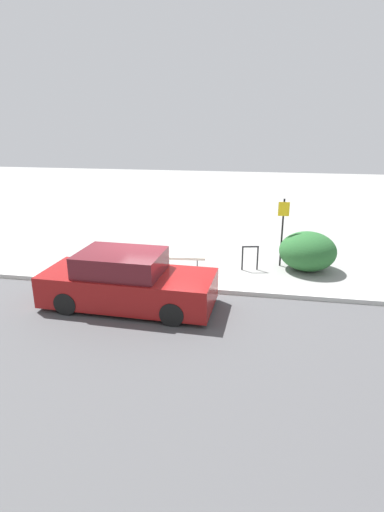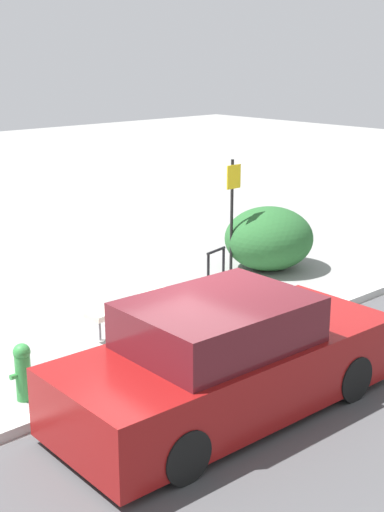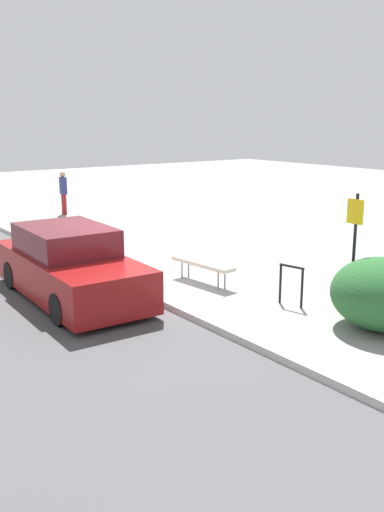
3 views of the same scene
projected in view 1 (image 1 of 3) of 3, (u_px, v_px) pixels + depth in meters
The scene contains 9 objects.
ground_plane at pixel (155, 288), 11.77m from camera, with size 60.00×60.00×0.00m, color gray.
road_strip at pixel (78, 402), 6.96m from camera, with size 60.00×10.00×0.01m.
curb at pixel (155, 286), 11.75m from camera, with size 60.00×0.20×0.13m.
bench at pixel (179, 257), 13.04m from camera, with size 1.75×0.54×0.51m.
bike_rack at pixel (250, 255), 13.07m from camera, with size 0.55×0.16×0.83m.
sign_post at pixel (283, 226), 13.17m from camera, with size 0.36×0.08×2.30m.
fire_hydrant at pixel (97, 263), 12.63m from camera, with size 0.36×0.22×0.77m.
shrub_hedge at pixel (308, 251), 13.05m from camera, with size 1.84×1.76×1.28m.
parked_car_near at pixel (127, 282), 10.43m from camera, with size 4.53×1.91×1.49m.
Camera 1 is at (3.00, -10.49, 4.64)m, focal length 28.00 mm.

